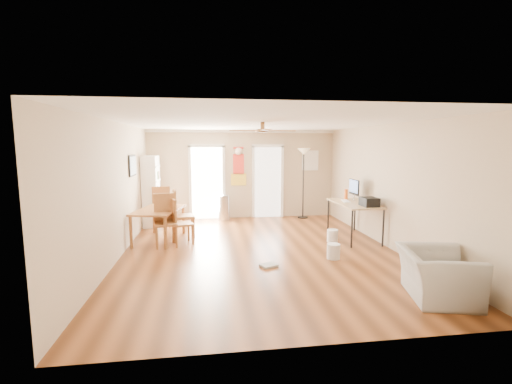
{
  "coord_description": "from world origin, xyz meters",
  "views": [
    {
      "loc": [
        -1.05,
        -6.98,
        2.16
      ],
      "look_at": [
        0.0,
        0.6,
        1.15
      ],
      "focal_mm": 24.96,
      "sensor_mm": 36.0,
      "label": 1
    }
  ],
  "objects": [
    {
      "name": "dining_chair_near",
      "position": [
        -1.94,
        0.65,
        0.56
      ],
      "size": [
        0.53,
        0.53,
        1.11
      ],
      "primitive_type": null,
      "rotation": [
        0.0,
        0.0,
        0.17
      ],
      "color": "#AA6E36",
      "rests_on": "floor"
    },
    {
      "name": "dining_chair_far",
      "position": [
        -2.28,
        2.57,
        0.55
      ],
      "size": [
        0.52,
        0.52,
        1.09
      ],
      "primitive_type": null,
      "rotation": [
        0.0,
        0.0,
        3.32
      ],
      "color": "#985D31",
      "rests_on": "floor"
    },
    {
      "name": "crown_molding",
      "position": [
        0.0,
        0.0,
        2.56
      ],
      "size": [
        5.5,
        7.0,
        0.08
      ],
      "primitive_type": null,
      "color": "white",
      "rests_on": "wall_back"
    },
    {
      "name": "ceiling",
      "position": [
        0.0,
        0.0,
        2.6
      ],
      "size": [
        5.5,
        7.0,
        0.0
      ],
      "primitive_type": null,
      "color": "silver",
      "rests_on": "floor"
    },
    {
      "name": "wall_right",
      "position": [
        2.75,
        0.0,
        1.3
      ],
      "size": [
        0.04,
        7.0,
        2.6
      ],
      "primitive_type": null,
      "color": "beige",
      "rests_on": "floor"
    },
    {
      "name": "kitchen_doorway",
      "position": [
        -1.05,
        3.48,
        1.05
      ],
      "size": [
        0.9,
        0.1,
        2.1
      ],
      "primitive_type": null,
      "color": "white",
      "rests_on": "wall_back"
    },
    {
      "name": "printer",
      "position": [
        2.45,
        0.26,
        0.93
      ],
      "size": [
        0.33,
        0.39,
        0.19
      ],
      "primitive_type": "cube",
      "rotation": [
        0.0,
        0.0,
        0.03
      ],
      "color": "black",
      "rests_on": "computer_desk"
    },
    {
      "name": "torchiere_lamp",
      "position": [
        1.77,
        3.18,
        1.04
      ],
      "size": [
        0.45,
        0.45,
        2.07
      ],
      "primitive_type": null,
      "rotation": [
        0.0,
        0.0,
        -0.16
      ],
      "color": "black",
      "rests_on": "floor"
    },
    {
      "name": "ac_grille",
      "position": [
        2.05,
        3.47,
        1.7
      ],
      "size": [
        0.5,
        0.04,
        0.6
      ],
      "primitive_type": "cube",
      "color": "white",
      "rests_on": "wall_back"
    },
    {
      "name": "wall_back",
      "position": [
        0.0,
        3.5,
        1.3
      ],
      "size": [
        5.5,
        0.04,
        2.6
      ],
      "primitive_type": null,
      "color": "beige",
      "rests_on": "floor"
    },
    {
      "name": "wall_left",
      "position": [
        -2.75,
        0.0,
        1.3
      ],
      "size": [
        0.04,
        7.0,
        2.6
      ],
      "primitive_type": null,
      "color": "beige",
      "rests_on": "floor"
    },
    {
      "name": "dining_chair_right_b",
      "position": [
        -1.6,
        0.81,
        0.5
      ],
      "size": [
        0.52,
        0.52,
        1.0
      ],
      "primitive_type": null,
      "rotation": [
        0.0,
        0.0,
        1.88
      ],
      "color": "#A96136",
      "rests_on": "floor"
    },
    {
      "name": "armchair",
      "position": [
        2.15,
        -2.55,
        0.34
      ],
      "size": [
        1.15,
        1.25,
        0.68
      ],
      "primitive_type": "imported",
      "rotation": [
        0.0,
        0.0,
        1.32
      ],
      "color": "#A4A39F",
      "rests_on": "floor"
    },
    {
      "name": "computer_desk",
      "position": [
        2.31,
        0.74,
        0.42
      ],
      "size": [
        0.78,
        1.56,
        0.84
      ],
      "primitive_type": null,
      "color": "tan",
      "rests_on": "floor"
    },
    {
      "name": "orange_bottle",
      "position": [
        2.3,
        1.21,
        0.97
      ],
      "size": [
        0.09,
        0.09,
        0.26
      ],
      "primitive_type": "cylinder",
      "rotation": [
        0.0,
        0.0,
        0.03
      ],
      "color": "#E05713",
      "rests_on": "computer_desk"
    },
    {
      "name": "keyboard",
      "position": [
        2.2,
        0.98,
        0.84
      ],
      "size": [
        0.21,
        0.44,
        0.02
      ],
      "primitive_type": "cube",
      "rotation": [
        0.0,
        0.0,
        -0.17
      ],
      "color": "white",
      "rests_on": "computer_desk"
    },
    {
      "name": "bathroom_doorway",
      "position": [
        0.75,
        3.48,
        1.05
      ],
      "size": [
        0.8,
        0.1,
        2.1
      ],
      "primitive_type": null,
      "color": "white",
      "rests_on": "wall_back"
    },
    {
      "name": "dining_chair_right_a",
      "position": [
        -1.6,
        1.41,
        0.56
      ],
      "size": [
        0.52,
        0.52,
        1.11
      ],
      "primitive_type": null,
      "rotation": [
        0.0,
        0.0,
        1.72
      ],
      "color": "#AA6937",
      "rests_on": "floor"
    },
    {
      "name": "wall_decal",
      "position": [
        -0.13,
        3.48,
        1.55
      ],
      "size": [
        0.46,
        0.03,
        1.1
      ],
      "primitive_type": "cube",
      "color": "red",
      "rests_on": "wall_back"
    },
    {
      "name": "wall_front",
      "position": [
        0.0,
        -3.5,
        1.3
      ],
      "size": [
        5.5,
        0.04,
        2.6
      ],
      "primitive_type": null,
      "color": "beige",
      "rests_on": "floor"
    },
    {
      "name": "ceiling_fan",
      "position": [
        0.0,
        -0.3,
        2.43
      ],
      "size": [
        1.24,
        1.24,
        0.2
      ],
      "primitive_type": null,
      "color": "#593819",
      "rests_on": "ceiling"
    },
    {
      "name": "framed_poster",
      "position": [
        -2.73,
        1.4,
        1.7
      ],
      "size": [
        0.04,
        0.66,
        0.48
      ],
      "primitive_type": "cube",
      "color": "black",
      "rests_on": "wall_left"
    },
    {
      "name": "floor",
      "position": [
        0.0,
        0.0,
        0.0
      ],
      "size": [
        7.0,
        7.0,
        0.0
      ],
      "primitive_type": "plane",
      "color": "brown",
      "rests_on": "ground"
    },
    {
      "name": "wastebasket_b",
      "position": [
        1.33,
        -0.66,
        0.14
      ],
      "size": [
        0.29,
        0.29,
        0.29
      ],
      "primitive_type": "cylinder",
      "rotation": [
        0.0,
        0.0,
        -0.18
      ],
      "color": "silver",
      "rests_on": "floor"
    },
    {
      "name": "floor_cloth",
      "position": [
        0.02,
        -0.93,
        0.02
      ],
      "size": [
        0.35,
        0.32,
        0.04
      ],
      "primitive_type": "cube",
      "rotation": [
        0.0,
        0.0,
        0.42
      ],
      "color": "#989994",
      "rests_on": "floor"
    },
    {
      "name": "imac",
      "position": [
        2.47,
        1.14,
        1.09
      ],
      "size": [
        0.25,
        0.53,
        0.5
      ],
      "primitive_type": null,
      "rotation": [
        0.0,
        0.0,
        0.34
      ],
      "color": "black",
      "rests_on": "computer_desk"
    },
    {
      "name": "dining_table",
      "position": [
        -2.15,
        1.18,
        0.36
      ],
      "size": [
        1.16,
        1.6,
        0.72
      ],
      "primitive_type": null,
      "rotation": [
        0.0,
        0.0,
        -0.22
      ],
      "color": "#9E6633",
      "rests_on": "floor"
    },
    {
      "name": "bookshelf",
      "position": [
        -2.54,
        2.77,
        0.94
      ],
      "size": [
        0.49,
        0.89,
        1.88
      ],
      "primitive_type": null,
      "rotation": [
        0.0,
        0.0,
        0.14
      ],
      "color": "white",
      "rests_on": "floor"
    },
    {
      "name": "trash_can",
      "position": [
        -0.58,
        3.2,
        0.36
      ],
      "size": [
        0.34,
        0.34,
        0.72
      ],
      "primitive_type": "cylinder",
      "rotation": [
        0.0,
        0.0,
        0.01
      ],
      "color": "silver",
      "rests_on": "floor"
    },
    {
      "name": "wastebasket_a",
      "position": [
        1.72,
        0.49,
        0.14
      ],
      "size": [
        0.3,
        0.3,
        0.28
      ],
      "primitive_type": "cylinder",
      "rotation": [
        0.0,
        0.0,
        0.26
      ],
      "color": "silver",
      "rests_on": "floor"
    }
  ]
}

